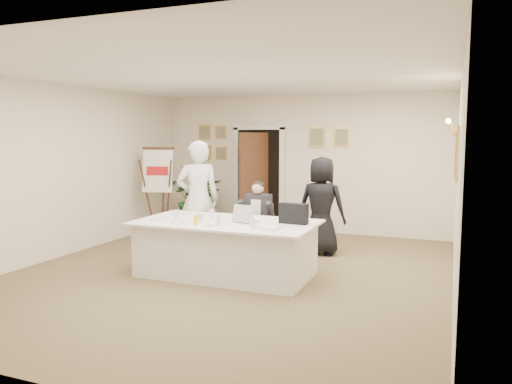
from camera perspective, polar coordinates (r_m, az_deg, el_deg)
The scene contains 28 objects.
floor at distance 7.30m, azimuth -3.02°, elevation -9.25°, with size 7.00×7.00×0.00m, color brown.
ceiling at distance 7.08m, azimuth -3.16°, elevation 13.13°, with size 6.00×7.00×0.02m, color white.
wall_back at distance 10.33m, azimuth 5.09°, elevation 3.24°, with size 6.00×0.10×2.80m, color beige.
wall_front at distance 4.16m, azimuth -23.73°, elevation -2.05°, with size 6.00×0.10×2.80m, color beige.
wall_left at distance 8.74m, azimuth -21.25°, elevation 2.24°, with size 0.10×7.00×2.80m, color beige.
wall_right at distance 6.41m, azimuth 22.07°, elevation 0.83°, with size 0.10×7.00×2.80m, color beige.
doorway at distance 10.47m, azimuth 0.16°, elevation 1.35°, with size 1.14×0.86×2.20m.
pictures_back_wall at distance 10.54m, azimuth 0.88°, elevation 5.77°, with size 3.40×0.06×0.80m, color gold, non-canonical shape.
pictures_right_wall at distance 7.58m, azimuth 21.92°, elevation 4.29°, with size 0.06×2.20×0.80m, color gold, non-canonical shape.
wall_sconce at distance 7.58m, azimuth 21.50°, elevation 6.95°, with size 0.20×0.30×0.24m, color gold, non-canonical shape.
conference_table at distance 7.12m, azimuth -3.45°, elevation -6.40°, with size 2.54×1.36×0.78m.
seated_man at distance 7.97m, azimuth 0.15°, elevation -3.22°, with size 0.55×0.58×1.27m, color black, non-canonical shape.
flip_chart at distance 10.05m, azimuth -10.96°, elevation -0.41°, with size 0.62×0.45×1.71m.
standing_man at distance 8.16m, azimuth -6.65°, elevation -0.82°, with size 0.69×0.45×1.90m, color silver.
standing_woman at distance 8.36m, azimuth 7.49°, elevation -1.56°, with size 0.80×0.52×1.63m, color black.
potted_palm at distance 10.56m, azimuth -6.44°, elevation -0.68°, with size 1.21×1.05×1.34m, color #206023.
laptop at distance 6.96m, azimuth -1.11°, elevation -2.32°, with size 0.33×0.36×0.28m, color #B7BABC, non-canonical shape.
laptop_bag at distance 6.84m, azimuth 4.31°, elevation -2.48°, with size 0.40×0.11×0.28m, color black.
paper_stack at distance 6.51m, azimuth 1.35°, elevation -4.03°, with size 0.32×0.23×0.03m, color white.
plate_left at distance 7.27m, azimuth -11.12°, elevation -3.11°, with size 0.22×0.22×0.01m, color white.
plate_mid at distance 6.97m, azimuth -8.91°, elevation -3.48°, with size 0.24×0.24×0.01m, color white.
plate_near at distance 6.73m, azimuth -5.33°, elevation -3.78°, with size 0.20×0.20×0.01m, color white.
glass_a at distance 7.27m, azimuth -9.01°, elevation -2.58°, with size 0.07×0.07×0.14m, color silver.
glass_b at distance 6.72m, azimuth -4.27°, elevation -3.25°, with size 0.07×0.07×0.14m, color silver.
glass_c at distance 6.51m, azimuth -0.41°, elevation -3.55°, with size 0.07×0.07×0.14m, color silver.
glass_d at distance 7.29m, azimuth -5.10°, elevation -2.49°, with size 0.07×0.07×0.14m, color silver.
oj_glass at distance 6.81m, azimuth -6.87°, elevation -3.20°, with size 0.07×0.07×0.13m, color yellow.
steel_jug at distance 7.03m, azimuth -6.40°, elevation -2.96°, with size 0.09×0.09×0.11m, color silver.
Camera 1 is at (2.95, -6.38, 1.98)m, focal length 35.00 mm.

